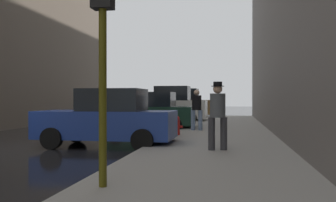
{
  "coord_description": "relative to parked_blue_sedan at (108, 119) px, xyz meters",
  "views": [
    {
      "loc": [
        6.43,
        -9.6,
        1.49
      ],
      "look_at": [
        3.61,
        6.93,
        1.38
      ],
      "focal_mm": 40.0,
      "sensor_mm": 36.0,
      "label": 1
    }
  ],
  "objects": [
    {
      "name": "ground_plane",
      "position": [
        -2.65,
        -1.51,
        -0.85
      ],
      "size": [
        120.0,
        120.0,
        0.0
      ],
      "primitive_type": "plane",
      "color": "black"
    },
    {
      "name": "parked_white_van",
      "position": [
        -0.0,
        11.9,
        0.18
      ],
      "size": [
        4.63,
        2.11,
        2.25
      ],
      "color": "silver",
      "rests_on": "ground_plane"
    },
    {
      "name": "traffic_light",
      "position": [
        1.85,
        -5.67,
        1.91
      ],
      "size": [
        0.32,
        0.32,
        3.6
      ],
      "color": "#514C0F",
      "rests_on": "sidewalk"
    },
    {
      "name": "parked_bronze_suv",
      "position": [
        -0.0,
        17.76,
        0.18
      ],
      "size": [
        4.66,
        2.18,
        2.25
      ],
      "color": "brown",
      "rests_on": "ground_plane"
    },
    {
      "name": "pedestrian_with_beanie",
      "position": [
        3.43,
        -1.31,
        0.29
      ],
      "size": [
        0.53,
        0.48,
        1.78
      ],
      "color": "#333338",
      "rests_on": "sidewalk"
    },
    {
      "name": "parked_dark_green_sedan",
      "position": [
        -0.0,
        6.12,
        0.0
      ],
      "size": [
        4.22,
        2.09,
        1.79
      ],
      "color": "#193828",
      "rests_on": "ground_plane"
    },
    {
      "name": "sidewalk",
      "position": [
        3.35,
        -1.51,
        -0.77
      ],
      "size": [
        4.0,
        40.0,
        0.15
      ],
      "primitive_type": "cube",
      "color": "gray",
      "rests_on": "ground_plane"
    },
    {
      "name": "fire_hydrant",
      "position": [
        1.8,
        2.46,
        -0.35
      ],
      "size": [
        0.42,
        0.22,
        0.7
      ],
      "color": "red",
      "rests_on": "sidewalk"
    },
    {
      "name": "parked_blue_sedan",
      "position": [
        0.0,
        0.0,
        0.0
      ],
      "size": [
        4.2,
        2.07,
        1.79
      ],
      "color": "navy",
      "rests_on": "ground_plane"
    },
    {
      "name": "pedestrian_in_jeans",
      "position": [
        2.33,
        4.64,
        0.26
      ],
      "size": [
        0.52,
        0.46,
        1.71
      ],
      "color": "#728CB2",
      "rests_on": "sidewalk"
    }
  ]
}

